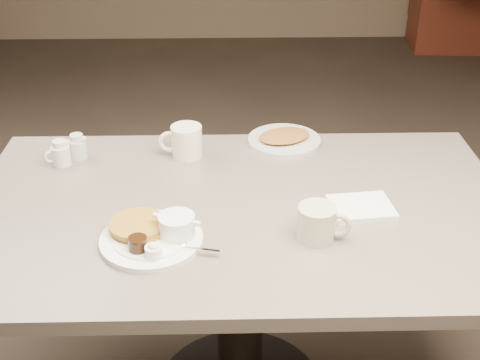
{
  "coord_description": "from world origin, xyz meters",
  "views": [
    {
      "loc": [
        -0.03,
        -1.45,
        1.66
      ],
      "look_at": [
        0.0,
        0.02,
        0.82
      ],
      "focal_mm": 46.8,
      "sensor_mm": 36.0,
      "label": 1
    }
  ],
  "objects_px": {
    "coffee_mug_far": "(185,141)",
    "creamer_right": "(78,147)",
    "creamer_left": "(60,154)",
    "main_plate": "(154,234)",
    "hash_plate": "(284,139)",
    "diner_table": "(240,256)",
    "coffee_mug_near": "(318,222)"
  },
  "relations": [
    {
      "from": "diner_table",
      "to": "coffee_mug_near",
      "type": "xyz_separation_m",
      "value": [
        0.19,
        -0.16,
        0.22
      ]
    },
    {
      "from": "diner_table",
      "to": "creamer_right",
      "type": "relative_size",
      "value": 18.75
    },
    {
      "from": "creamer_left",
      "to": "coffee_mug_near",
      "type": "bearing_deg",
      "value": -29.13
    },
    {
      "from": "main_plate",
      "to": "coffee_mug_near",
      "type": "distance_m",
      "value": 0.41
    },
    {
      "from": "coffee_mug_far",
      "to": "creamer_left",
      "type": "distance_m",
      "value": 0.38
    },
    {
      "from": "coffee_mug_near",
      "to": "creamer_left",
      "type": "xyz_separation_m",
      "value": [
        -0.73,
        0.41,
        -0.01
      ]
    },
    {
      "from": "diner_table",
      "to": "creamer_right",
      "type": "height_order",
      "value": "creamer_right"
    },
    {
      "from": "coffee_mug_far",
      "to": "creamer_left",
      "type": "bearing_deg",
      "value": -172.51
    },
    {
      "from": "diner_table",
      "to": "coffee_mug_near",
      "type": "bearing_deg",
      "value": -39.4
    },
    {
      "from": "creamer_left",
      "to": "hash_plate",
      "type": "distance_m",
      "value": 0.71
    },
    {
      "from": "hash_plate",
      "to": "diner_table",
      "type": "bearing_deg",
      "value": -111.61
    },
    {
      "from": "coffee_mug_far",
      "to": "hash_plate",
      "type": "height_order",
      "value": "coffee_mug_far"
    },
    {
      "from": "coffee_mug_near",
      "to": "coffee_mug_far",
      "type": "bearing_deg",
      "value": 127.71
    },
    {
      "from": "diner_table",
      "to": "coffee_mug_near",
      "type": "height_order",
      "value": "coffee_mug_near"
    },
    {
      "from": "diner_table",
      "to": "main_plate",
      "type": "distance_m",
      "value": 0.33
    },
    {
      "from": "coffee_mug_near",
      "to": "hash_plate",
      "type": "distance_m",
      "value": 0.54
    },
    {
      "from": "coffee_mug_far",
      "to": "creamer_right",
      "type": "relative_size",
      "value": 1.74
    },
    {
      "from": "main_plate",
      "to": "creamer_left",
      "type": "height_order",
      "value": "creamer_left"
    },
    {
      "from": "main_plate",
      "to": "coffee_mug_far",
      "type": "xyz_separation_m",
      "value": [
        0.05,
        0.46,
        0.03
      ]
    },
    {
      "from": "main_plate",
      "to": "hash_plate",
      "type": "xyz_separation_m",
      "value": [
        0.37,
        0.55,
        -0.01
      ]
    },
    {
      "from": "creamer_left",
      "to": "creamer_right",
      "type": "xyz_separation_m",
      "value": [
        0.04,
        0.04,
        0.0
      ]
    },
    {
      "from": "coffee_mug_near",
      "to": "creamer_left",
      "type": "bearing_deg",
      "value": 150.87
    },
    {
      "from": "hash_plate",
      "to": "coffee_mug_far",
      "type": "bearing_deg",
      "value": -165.05
    },
    {
      "from": "hash_plate",
      "to": "creamer_right",
      "type": "bearing_deg",
      "value": -172.07
    },
    {
      "from": "diner_table",
      "to": "creamer_left",
      "type": "distance_m",
      "value": 0.63
    },
    {
      "from": "diner_table",
      "to": "creamer_right",
      "type": "bearing_deg",
      "value": 149.37
    },
    {
      "from": "main_plate",
      "to": "hash_plate",
      "type": "height_order",
      "value": "main_plate"
    },
    {
      "from": "main_plate",
      "to": "hash_plate",
      "type": "relative_size",
      "value": 1.08
    },
    {
      "from": "creamer_right",
      "to": "creamer_left",
      "type": "bearing_deg",
      "value": -134.82
    },
    {
      "from": "diner_table",
      "to": "main_plate",
      "type": "height_order",
      "value": "main_plate"
    },
    {
      "from": "creamer_left",
      "to": "hash_plate",
      "type": "bearing_deg",
      "value": 10.94
    },
    {
      "from": "hash_plate",
      "to": "main_plate",
      "type": "bearing_deg",
      "value": -124.15
    }
  ]
}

